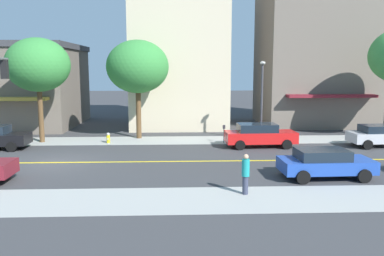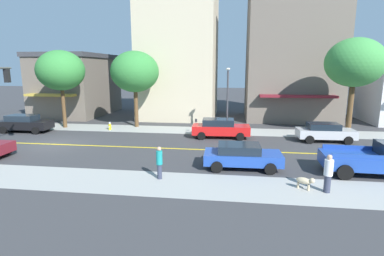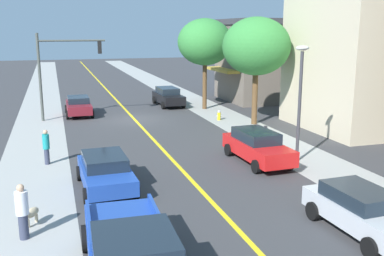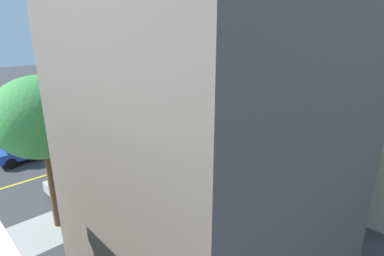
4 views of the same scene
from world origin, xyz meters
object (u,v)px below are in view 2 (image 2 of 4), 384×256
at_px(street_tree_left_far, 61,71).
at_px(silver_sedan_left_curb, 325,132).
at_px(pedestrian_white_shirt, 328,173).
at_px(street_lamp, 228,93).
at_px(pedestrian_teal_shirt, 159,162).
at_px(small_dog, 305,181).
at_px(blue_pickup_truck, 383,159).
at_px(street_tree_left_near, 135,72).
at_px(street_tree_right_corner, 355,63).
at_px(red_sedan_left_curb, 220,128).
at_px(parking_meter, 196,124).
at_px(fire_hydrant, 110,126).
at_px(black_sedan_left_curb, 25,123).
at_px(blue_sedan_right_curb, 242,155).

relative_size(street_tree_left_far, silver_sedan_left_curb, 1.69).
relative_size(silver_sedan_left_curb, pedestrian_white_shirt, 2.40).
relative_size(street_lamp, pedestrian_teal_shirt, 3.31).
bearing_deg(small_dog, blue_pickup_truck, 60.29).
xyz_separation_m(street_tree_left_near, silver_sedan_left_curb, (3.97, 16.53, -4.54)).
bearing_deg(street_tree_right_corner, blue_pickup_truck, -10.41).
height_order(red_sedan_left_curb, silver_sedan_left_curb, red_sedan_left_curb).
bearing_deg(street_tree_left_near, small_dog, 42.11).
height_order(street_tree_left_near, parking_meter, street_tree_left_near).
distance_m(blue_pickup_truck, small_dog, 5.25).
distance_m(street_tree_left_near, pedestrian_teal_shirt, 15.45).
xyz_separation_m(street_tree_right_corner, red_sedan_left_curb, (2.64, -10.88, -5.26)).
xyz_separation_m(fire_hydrant, black_sedan_left_curb, (1.96, -7.18, 0.45)).
bearing_deg(silver_sedan_left_curb, blue_pickup_truck, -85.97).
bearing_deg(silver_sedan_left_curb, pedestrian_teal_shirt, -140.17).
bearing_deg(small_dog, fire_hydrant, 170.50).
bearing_deg(fire_hydrant, silver_sedan_left_curb, 83.48).
bearing_deg(fire_hydrant, street_tree_left_far, -96.31).
height_order(street_lamp, red_sedan_left_curb, street_lamp).
bearing_deg(pedestrian_white_shirt, street_tree_left_near, 163.29).
bearing_deg(black_sedan_left_curb, street_tree_right_corner, 3.80).
bearing_deg(black_sedan_left_curb, street_tree_left_near, 20.96).
distance_m(street_tree_right_corner, pedestrian_teal_shirt, 19.21).
relative_size(parking_meter, blue_pickup_truck, 0.22).
xyz_separation_m(street_tree_left_far, blue_pickup_truck, (10.22, 24.10, -4.54)).
distance_m(pedestrian_teal_shirt, small_dog, 7.16).
height_order(blue_pickup_truck, pedestrian_teal_shirt, blue_pickup_truck).
bearing_deg(street_tree_right_corner, red_sedan_left_curb, -76.34).
bearing_deg(blue_sedan_right_curb, fire_hydrant, 139.80).
distance_m(street_tree_left_far, red_sedan_left_curb, 16.00).
distance_m(street_lamp, pedestrian_white_shirt, 13.69).
distance_m(street_tree_right_corner, pedestrian_white_shirt, 15.21).
relative_size(street_tree_left_near, pedestrian_teal_shirt, 4.23).
relative_size(blue_pickup_truck, pedestrian_white_shirt, 3.20).
xyz_separation_m(parking_meter, pedestrian_teal_shirt, (11.48, -0.49, 0.07)).
xyz_separation_m(street_tree_left_far, pedestrian_white_shirt, (13.01, 20.52, -4.48)).
distance_m(street_tree_right_corner, fire_hydrant, 22.01).
height_order(red_sedan_left_curb, blue_pickup_truck, blue_pickup_truck).
xyz_separation_m(fire_hydrant, pedestrian_white_shirt, (12.48, 15.75, 0.59)).
xyz_separation_m(black_sedan_left_curb, blue_sedan_right_curb, (7.53, 19.09, -0.06)).
xyz_separation_m(red_sedan_left_curb, black_sedan_left_curb, (0.06, -17.54, -0.01)).
bearing_deg(fire_hydrant, black_sedan_left_curb, -74.70).
bearing_deg(parking_meter, fire_hydrant, -92.51).
relative_size(fire_hydrant, blue_pickup_truck, 0.13).
height_order(parking_meter, silver_sedan_left_curb, silver_sedan_left_curb).
height_order(black_sedan_left_curb, pedestrian_teal_shirt, pedestrian_teal_shirt).
height_order(street_tree_left_near, pedestrian_teal_shirt, street_tree_left_near).
distance_m(parking_meter, blue_pickup_truck, 14.56).
bearing_deg(street_tree_left_near, red_sedan_left_curb, 65.79).
bearing_deg(street_lamp, fire_hydrant, -89.81).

